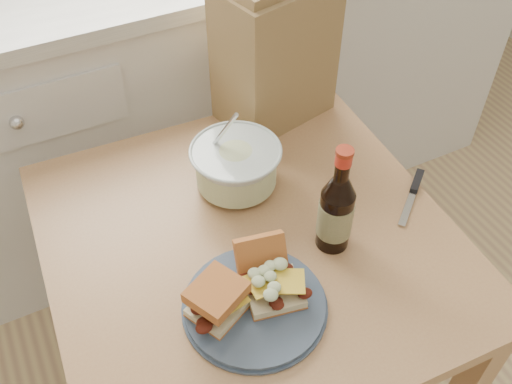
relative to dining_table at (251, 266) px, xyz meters
name	(u,v)px	position (x,y,z in m)	size (l,w,h in m)	color
cabinet_run	(174,93)	(0.13, 0.85, -0.12)	(2.50, 0.64, 0.94)	white
dining_table	(251,266)	(0.00, 0.00, 0.00)	(0.88, 0.88, 0.70)	tan
plate	(255,305)	(-0.07, -0.16, 0.11)	(0.27, 0.27, 0.02)	#3C4C62
sandwich_left	(217,299)	(-0.14, -0.14, 0.15)	(0.12, 0.12, 0.07)	beige
sandwich_right	(270,277)	(-0.03, -0.14, 0.15)	(0.12, 0.16, 0.09)	beige
coleslaw_bowl	(236,167)	(0.04, 0.16, 0.15)	(0.20, 0.20, 0.20)	silver
beer_bottle	(336,211)	(0.14, -0.09, 0.20)	(0.07, 0.07, 0.26)	black
knife	(415,188)	(0.40, -0.04, 0.11)	(0.15, 0.13, 0.01)	silver
paper_bag	(275,53)	(0.25, 0.36, 0.28)	(0.27, 0.18, 0.35)	olive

